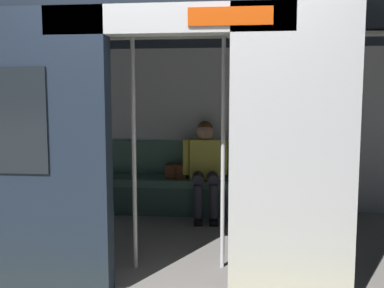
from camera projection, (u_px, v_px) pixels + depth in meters
name	position (u px, v px, depth m)	size (l,w,h in m)	color
train_car	(182.00, 97.00, 4.16)	(6.40, 2.76, 2.22)	#ADAFB5
bench_seat	(197.00, 187.00, 5.32)	(2.80, 0.44, 0.45)	#4C7566
person_seated	(205.00, 162.00, 5.22)	(0.55, 0.70, 1.18)	#D8CC4C
handbag	(176.00, 171.00, 5.38)	(0.26, 0.15, 0.17)	brown
book	(231.00, 178.00, 5.32)	(0.15, 0.22, 0.03)	#33723F
grab_pole_door	(134.00, 149.00, 3.55)	(0.04, 0.04, 2.08)	silver
grab_pole_far	(223.00, 148.00, 3.57)	(0.04, 0.04, 2.08)	silver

